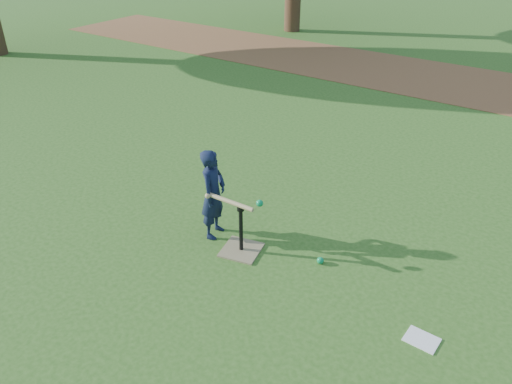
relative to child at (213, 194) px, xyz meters
The scene contains 7 objects.
ground 1.06m from the child, 16.64° to the left, with size 80.00×80.00×0.00m, color #285116.
dirt_strip 7.82m from the child, 83.68° to the left, with size 24.00×3.00×0.01m, color brown.
child is the anchor object (origin of this frame).
wiffle_ball_ground 1.45m from the child, ahead, with size 0.08×0.08×0.08m, color #0B8146.
clipboard 2.73m from the child, ahead, with size 0.30×0.23×0.01m, color white.
batting_tee 0.66m from the child, 11.68° to the right, with size 0.52×0.52×0.61m.
swing_action 0.41m from the child, 14.52° to the right, with size 0.69×0.21×0.12m.
Camera 1 is at (2.44, -4.11, 3.51)m, focal length 35.00 mm.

